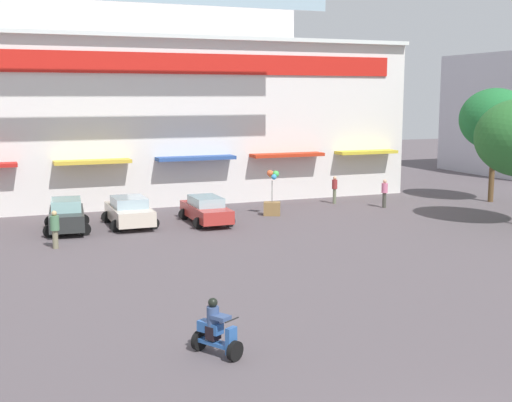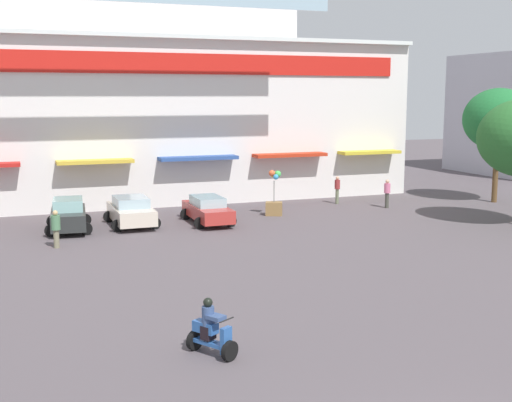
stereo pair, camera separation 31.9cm
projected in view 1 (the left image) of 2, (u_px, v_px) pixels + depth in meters
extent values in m
plane|color=#564D52|center=(245.00, 283.00, 23.89)|extent=(128.00, 128.00, 0.00)
cube|color=silver|center=(121.00, 121.00, 44.89)|extent=(35.30, 13.32, 9.83)
cube|color=red|center=(140.00, 63.00, 38.16)|extent=(32.47, 0.12, 1.19)
cube|color=silver|center=(140.00, 35.00, 37.88)|extent=(35.30, 0.70, 0.24)
cube|color=gold|center=(93.00, 162.00, 37.51)|extent=(4.22, 1.10, 0.20)
cube|color=#2B4C91|center=(196.00, 158.00, 39.66)|extent=(4.69, 1.10, 0.20)
cube|color=red|center=(287.00, 155.00, 41.79)|extent=(4.67, 1.10, 0.20)
cube|color=gold|center=(366.00, 152.00, 43.82)|extent=(4.14, 1.10, 0.20)
cylinder|color=brown|center=(492.00, 172.00, 41.84)|extent=(0.34, 0.34, 3.69)
ellipsoid|color=#216E34|center=(495.00, 119.00, 41.33)|extent=(4.14, 4.52, 3.81)
cube|color=#292B2B|center=(67.00, 218.00, 32.86)|extent=(2.00, 4.12, 0.78)
cube|color=#8DBDBA|center=(66.00, 205.00, 32.76)|extent=(1.58, 2.12, 0.56)
cylinder|color=black|center=(50.00, 222.00, 33.88)|extent=(0.61, 0.22, 0.60)
cylinder|color=black|center=(83.00, 220.00, 34.31)|extent=(0.61, 0.22, 0.60)
cylinder|color=black|center=(49.00, 231.00, 31.53)|extent=(0.61, 0.22, 0.60)
cylinder|color=black|center=(85.00, 229.00, 31.96)|extent=(0.61, 0.22, 0.60)
cube|color=beige|center=(129.00, 214.00, 34.26)|extent=(1.86, 4.30, 0.73)
cube|color=#9AB3BF|center=(129.00, 202.00, 34.16)|extent=(1.59, 2.15, 0.49)
cylinder|color=black|center=(107.00, 217.00, 35.20)|extent=(0.60, 0.17, 0.60)
cylinder|color=black|center=(142.00, 215.00, 35.87)|extent=(0.60, 0.17, 0.60)
cylinder|color=black|center=(116.00, 226.00, 32.75)|extent=(0.60, 0.17, 0.60)
cylinder|color=black|center=(153.00, 223.00, 33.42)|extent=(0.60, 0.17, 0.60)
cube|color=#B1332D|center=(206.00, 212.00, 34.98)|extent=(1.63, 4.43, 0.67)
cube|color=#9BC3CA|center=(206.00, 201.00, 34.90)|extent=(1.40, 2.22, 0.47)
cylinder|color=black|center=(184.00, 214.00, 36.01)|extent=(0.60, 0.17, 0.60)
cylinder|color=black|center=(213.00, 212.00, 36.58)|extent=(0.60, 0.17, 0.60)
cylinder|color=black|center=(199.00, 223.00, 33.48)|extent=(0.60, 0.17, 0.60)
cylinder|color=black|center=(229.00, 221.00, 34.06)|extent=(0.60, 0.17, 0.60)
cylinder|color=black|center=(235.00, 351.00, 16.88)|extent=(0.52, 0.39, 0.52)
cylinder|color=black|center=(199.00, 341.00, 17.60)|extent=(0.52, 0.39, 0.52)
cube|color=#2A59A0|center=(217.00, 343.00, 17.23)|extent=(0.79, 1.05, 0.10)
cube|color=#2A59A0|center=(210.00, 327.00, 17.30)|extent=(0.61, 0.73, 0.28)
cube|color=#2A59A0|center=(231.00, 341.00, 16.91)|extent=(0.35, 0.29, 0.70)
cylinder|color=black|center=(232.00, 320.00, 16.81)|extent=(0.46, 0.30, 0.04)
cube|color=black|center=(213.00, 332.00, 17.26)|extent=(0.42, 0.41, 0.36)
cylinder|color=#394F7C|center=(213.00, 316.00, 17.19)|extent=(0.44, 0.44, 0.50)
sphere|color=black|center=(213.00, 303.00, 17.13)|extent=(0.25, 0.25, 0.25)
cube|color=#394F7C|center=(221.00, 317.00, 17.03)|extent=(0.52, 0.55, 0.10)
cylinder|color=#686F54|center=(334.00, 196.00, 41.33)|extent=(0.27, 0.27, 0.92)
cylinder|color=maroon|center=(335.00, 184.00, 41.21)|extent=(0.44, 0.44, 0.56)
sphere|color=tan|center=(335.00, 178.00, 41.15)|extent=(0.22, 0.22, 0.22)
cylinder|color=#424239|center=(384.00, 200.00, 39.82)|extent=(0.30, 0.30, 0.89)
cylinder|color=pink|center=(385.00, 188.00, 39.71)|extent=(0.49, 0.49, 0.57)
sphere|color=#D9A887|center=(385.00, 181.00, 39.65)|extent=(0.23, 0.23, 0.23)
cylinder|color=#7B755A|center=(55.00, 239.00, 29.23)|extent=(0.34, 0.34, 0.81)
cylinder|color=#4C7C55|center=(55.00, 223.00, 29.11)|extent=(0.55, 0.55, 0.64)
sphere|color=tan|center=(54.00, 213.00, 29.05)|extent=(0.22, 0.22, 0.22)
cube|color=olive|center=(272.00, 209.00, 37.28)|extent=(1.07, 0.93, 0.75)
cylinder|color=#4C4C4C|center=(272.00, 191.00, 37.13)|extent=(0.04, 0.04, 1.20)
sphere|color=#49C456|center=(276.00, 174.00, 37.04)|extent=(0.37, 0.37, 0.37)
sphere|color=yellow|center=(271.00, 174.00, 37.15)|extent=(0.36, 0.36, 0.36)
sphere|color=#E15D32|center=(270.00, 173.00, 36.92)|extent=(0.36, 0.36, 0.36)
sphere|color=#399AD7|center=(274.00, 177.00, 36.79)|extent=(0.30, 0.30, 0.30)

